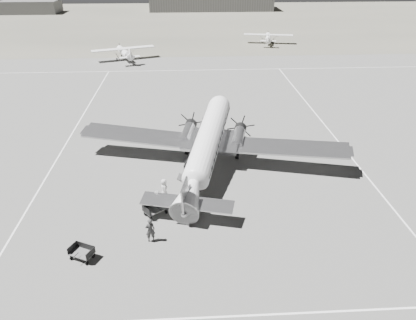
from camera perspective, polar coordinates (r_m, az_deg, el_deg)
The scene contains 16 objects.
ground at distance 36.24m, azimuth 4.79°, elevation -4.05°, with size 260.00×260.00×0.00m, color slate.
taxi_line_near at distance 25.58m, azimuth 9.22°, elevation -20.65°, with size 60.00×0.15×0.01m, color white.
taxi_line_right at distance 39.65m, azimuth 22.26°, elevation -3.22°, with size 0.15×80.00×0.01m, color white.
taxi_line_left at distance 46.63m, azimuth -19.47°, elevation 1.94°, with size 0.15×60.00×0.01m, color white.
taxi_line_horizon at distance 73.18m, azimuth 0.55°, elevation 12.56°, with size 90.00×0.15×0.01m, color white.
grass_infield at distance 127.03m, azimuth -1.21°, elevation 18.98°, with size 260.00×90.00×0.01m, color #6A6759.
hangar_main at distance 151.65m, azimuth 0.41°, elevation 21.64°, with size 42.00×14.00×6.60m.
shed_secondary at distance 154.86m, azimuth -23.62°, elevation 19.16°, with size 18.00×10.00×4.00m, color #515151.
dc3_airliner at distance 37.80m, azimuth -0.18°, elevation 1.87°, with size 26.77×18.58×5.10m, color #B1B1B3, non-canonical shape.
light_plane_left at distance 81.36m, azimuth -11.68°, elevation 14.46°, with size 12.04×9.77×2.50m, color white, non-canonical shape.
light_plane_right at distance 95.48m, azimuth 8.45°, elevation 16.53°, with size 11.01×8.93×2.28m, color white, non-canonical shape.
baggage_cart_near at distance 32.80m, azimuth -7.42°, elevation -6.83°, with size 1.89×1.34×1.07m, color #515151, non-canonical shape.
baggage_cart_far at distance 29.71m, azimuth -17.33°, elevation -12.38°, with size 1.68×1.19×0.95m, color #515151, non-canonical shape.
ground_crew at distance 29.89m, azimuth -8.13°, elevation -9.74°, with size 0.70×0.46×1.91m, color #303030.
ramp_agent at distance 33.12m, azimuth -7.11°, elevation -5.66°, with size 0.88×0.69×1.81m, color silver.
passenger at distance 34.62m, azimuth -6.19°, elevation -4.03°, with size 0.88×0.57×1.79m, color beige.
Camera 1 is at (-4.81, -30.52, 18.93)m, focal length 35.00 mm.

